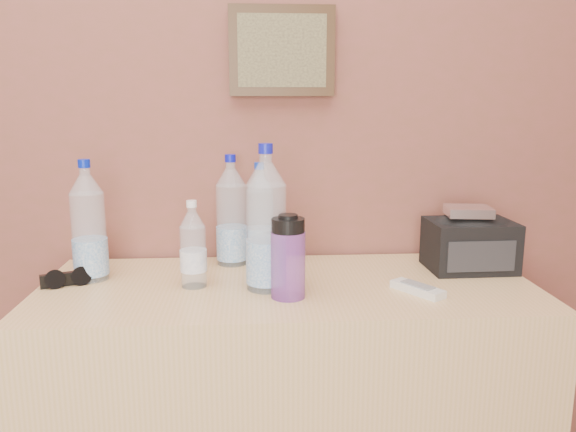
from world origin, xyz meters
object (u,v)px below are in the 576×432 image
object	(u,v)px
pet_large_d	(266,226)
pet_large_b	(231,216)
sunglasses	(68,279)
toiletry_bag	(470,242)
nalgene_bottle	(288,257)
pet_large_a	(89,227)
pet_large_c	(260,218)
dresser	(288,422)
ac_remote	(417,289)
pet_small	(193,249)
foil_packet	(468,211)

from	to	relation	value
pet_large_d	pet_large_b	bearing A→B (deg)	112.23
sunglasses	toiletry_bag	size ratio (longest dim) A/B	0.58
nalgene_bottle	pet_large_a	bearing A→B (deg)	161.30
pet_large_c	pet_large_b	bearing A→B (deg)	-168.31
pet_large_c	toiletry_bag	distance (m)	0.60
dresser	pet_large_c	distance (m)	0.57
pet_large_d	toiletry_bag	xyz separation A→B (m)	(0.57, 0.13, -0.08)
nalgene_bottle	ac_remote	bearing A→B (deg)	1.66
pet_large_b	pet_large_c	size ratio (longest dim) A/B	1.08
dresser	pet_large_d	xyz separation A→B (m)	(-0.06, -0.03, 0.56)
nalgene_bottle	toiletry_bag	size ratio (longest dim) A/B	0.88
nalgene_bottle	toiletry_bag	xyz separation A→B (m)	(0.52, 0.20, -0.02)
dresser	pet_large_c	size ratio (longest dim) A/B	4.35
pet_large_a	pet_small	distance (m)	0.29
dresser	pet_small	bearing A→B (deg)	-178.81
nalgene_bottle	ac_remote	distance (m)	0.33
foil_packet	toiletry_bag	bearing A→B (deg)	43.77
pet_large_b	pet_large_c	xyz separation A→B (m)	(0.08, 0.02, -0.01)
pet_large_d	dresser	bearing A→B (deg)	31.44
ac_remote	toiletry_bag	size ratio (longest dim) A/B	0.61
dresser	nalgene_bottle	bearing A→B (deg)	-93.45
pet_large_a	ac_remote	bearing A→B (deg)	-11.13
pet_large_d	pet_large_c	bearing A→B (deg)	92.91
pet_small	nalgene_bottle	distance (m)	0.25
dresser	pet_large_a	xyz separation A→B (m)	(-0.52, 0.07, 0.54)
nalgene_bottle	toiletry_bag	distance (m)	0.56
pet_large_d	sunglasses	xyz separation A→B (m)	(-0.51, 0.06, -0.14)
pet_large_b	nalgene_bottle	world-z (taller)	pet_large_b
pet_large_b	sunglasses	world-z (taller)	pet_large_b
pet_large_c	pet_small	xyz separation A→B (m)	(-0.17, -0.22, -0.03)
pet_small	ac_remote	distance (m)	0.57
dresser	toiletry_bag	size ratio (longest dim) A/B	5.51
nalgene_bottle	sunglasses	bearing A→B (deg)	167.37
dresser	foil_packet	distance (m)	0.76
pet_large_d	foil_packet	size ratio (longest dim) A/B	3.09
pet_large_c	pet_small	distance (m)	0.28
pet_large_c	dresser	bearing A→B (deg)	-72.05
pet_large_c	nalgene_bottle	xyz separation A→B (m)	(0.06, -0.31, -0.03)
pet_small	ac_remote	world-z (taller)	pet_small
pet_large_d	pet_small	bearing A→B (deg)	170.99
sunglasses	ac_remote	bearing A→B (deg)	-29.80
dresser	pet_small	world-z (taller)	pet_small
pet_large_d	foil_packet	distance (m)	0.57
pet_large_d	nalgene_bottle	size ratio (longest dim) A/B	1.79
nalgene_bottle	pet_large_b	bearing A→B (deg)	115.83
pet_large_a	pet_large_d	world-z (taller)	pet_large_d
pet_small	toiletry_bag	distance (m)	0.76
nalgene_bottle	sunglasses	xyz separation A→B (m)	(-0.56, 0.13, -0.08)
pet_large_c	ac_remote	xyz separation A→B (m)	(0.38, -0.30, -0.12)
pet_large_b	ac_remote	bearing A→B (deg)	-31.72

